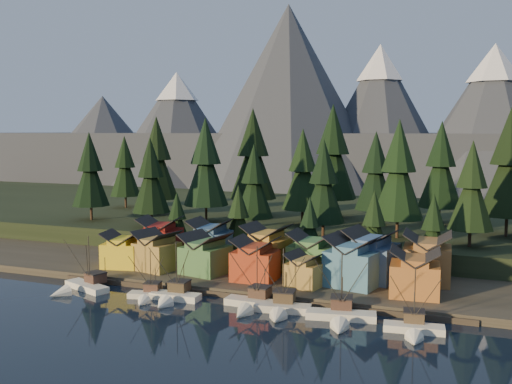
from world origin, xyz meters
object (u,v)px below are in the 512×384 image
at_px(boat_0, 81,280).
at_px(boat_6, 414,321).
at_px(boat_2, 173,289).
at_px(house_back_1, 210,240).
at_px(boat_3, 253,296).
at_px(house_back_0, 160,238).
at_px(house_front_1, 157,249).
at_px(house_front_0, 122,248).
at_px(boat_4, 281,300).
at_px(boat_5, 341,309).
at_px(boat_1, 148,289).

bearing_deg(boat_0, boat_6, 19.26).
height_order(boat_2, house_back_1, house_back_1).
bearing_deg(boat_3, boat_6, -4.00).
bearing_deg(house_back_0, boat_6, -34.29).
xyz_separation_m(house_front_1, house_back_0, (-4.26, 8.68, 0.74)).
height_order(boat_0, boat_6, boat_0).
relative_size(boat_0, house_front_0, 1.32).
xyz_separation_m(boat_4, boat_5, (10.35, -0.56, -0.20)).
height_order(boat_1, house_front_0, house_front_0).
bearing_deg(boat_6, boat_2, 171.29).
bearing_deg(house_front_0, boat_6, -25.69).
bearing_deg(boat_0, boat_1, 19.89).
height_order(boat_4, house_back_0, house_back_0).
xyz_separation_m(boat_1, boat_2, (4.72, 0.64, 0.45)).
height_order(boat_6, house_front_0, boat_6).
height_order(boat_4, boat_5, boat_5).
relative_size(boat_3, house_back_0, 1.18).
height_order(boat_4, house_front_1, boat_4).
bearing_deg(house_front_1, house_back_0, 128.71).
bearing_deg(boat_0, boat_3, 23.15).
height_order(boat_2, house_back_0, house_back_0).
bearing_deg(boat_4, boat_6, -13.26).
distance_m(boat_3, house_back_0, 38.59).
xyz_separation_m(boat_3, house_back_1, (-19.43, 23.73, 4.45)).
height_order(boat_0, house_front_0, boat_0).
xyz_separation_m(boat_0, boat_2, (19.94, 0.48, 0.23)).
relative_size(boat_0, boat_3, 0.97).
bearing_deg(boat_4, boat_1, 174.62).
bearing_deg(boat_3, boat_4, -6.06).
xyz_separation_m(boat_5, house_front_0, (-51.33, 14.26, 3.39)).
distance_m(boat_2, boat_3, 15.29).
bearing_deg(house_back_1, boat_3, -53.31).
distance_m(boat_1, house_front_0, 21.64).
bearing_deg(boat_1, house_back_0, 103.46).
bearing_deg(boat_6, boat_4, 168.08).
height_order(boat_1, boat_4, boat_4).
height_order(boat_5, boat_6, boat_5).
bearing_deg(house_back_0, boat_5, -37.64).
bearing_deg(boat_6, house_front_0, 159.58).
bearing_deg(house_front_1, house_back_1, 66.07).
bearing_deg(boat_1, boat_2, -4.43).
relative_size(boat_2, house_front_0, 1.31).
distance_m(boat_2, boat_6, 42.93).
height_order(boat_5, house_back_0, house_back_0).
relative_size(boat_4, house_front_1, 1.27).
height_order(boat_0, boat_3, boat_3).
distance_m(boat_5, house_back_1, 43.57).
bearing_deg(house_front_1, house_front_0, -164.27).
distance_m(boat_3, house_back_1, 30.99).
relative_size(boat_5, house_back_1, 1.33).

